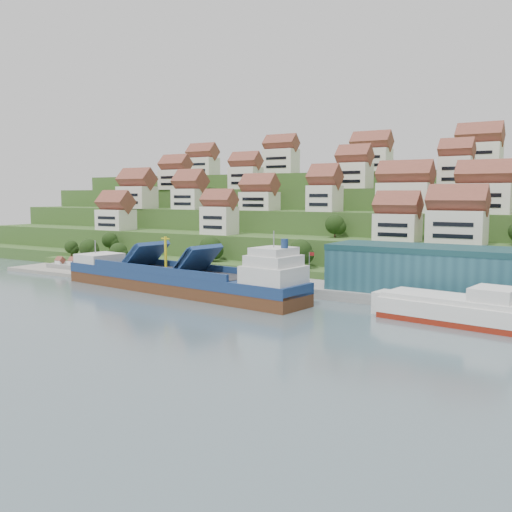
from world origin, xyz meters
The scene contains 11 objects.
ground centered at (0.00, 0.00, 0.00)m, with size 300.00×300.00×0.00m, color slate.
quay centered at (20.00, 15.00, 1.10)m, with size 180.00×14.00×2.20m, color gray.
pebble_beach centered at (-58.00, 12.00, 0.50)m, with size 45.00×20.00×1.00m, color gray.
hillside centered at (0.00, 103.55, 10.66)m, with size 260.00×128.00×31.00m.
hillside_village centered at (4.24, 62.14, 25.05)m, with size 157.27×61.92×29.23m.
hillside_trees centered at (-9.73, 42.57, 15.58)m, with size 139.43×62.78×30.73m.
warehouse centered at (52.00, 17.00, 7.20)m, with size 60.00×15.00×10.00m, color #235261.
flagpole centered at (18.11, 10.00, 6.88)m, with size 1.28×0.16×8.00m.
beach_huts centered at (-60.00, 10.75, 2.10)m, with size 14.40×3.70×2.20m.
cargo_ship centered at (-9.52, -1.30, 3.02)m, with size 71.12×19.51×15.50m.
second_ship centered at (52.82, 0.19, 2.33)m, with size 27.63×13.26×7.70m.
Camera 1 is at (74.70, -104.82, 23.00)m, focal length 40.00 mm.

